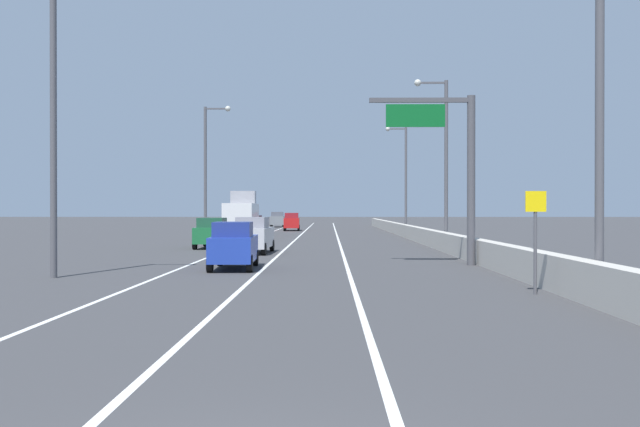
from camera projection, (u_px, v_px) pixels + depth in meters
ground_plane at (322, 234)px, 69.55m from camera, size 320.00×320.00×0.00m
lane_stripe_left at (258, 237)px, 60.62m from camera, size 0.16×130.00×0.00m
lane_stripe_center at (298, 237)px, 60.58m from camera, size 0.16×130.00×0.00m
lane_stripe_right at (338, 237)px, 60.53m from camera, size 0.16×130.00×0.00m
jersey_barrier_right at (433, 238)px, 45.45m from camera, size 0.60×120.00×1.10m
overhead_sign_gantry at (454, 158)px, 30.37m from camera, size 4.68×0.36×7.50m
speed_advisory_sign at (535, 234)px, 19.93m from camera, size 0.60×0.11×3.00m
lamp_post_right_near at (591, 75)px, 18.56m from camera, size 2.14×0.44×10.70m
lamp_post_right_second at (442, 152)px, 43.48m from camera, size 2.14×0.44×10.70m
lamp_post_right_third at (403, 173)px, 68.39m from camera, size 2.14×0.44×10.70m
lamp_post_left_near at (60, 108)px, 24.78m from camera, size 2.14×0.44×10.70m
lamp_post_left_mid at (208, 164)px, 54.67m from camera, size 2.14×0.44×10.70m
car_gray_0 at (277, 219)px, 96.61m from camera, size 2.06×4.54×2.13m
car_green_1 at (213, 233)px, 43.91m from camera, size 1.90×4.45×1.94m
car_red_2 at (292, 222)px, 80.05m from camera, size 1.94×4.41×2.07m
car_blue_3 at (234, 246)px, 28.46m from camera, size 1.90×4.21×1.96m
car_black_4 at (253, 225)px, 67.23m from camera, size 1.80×4.74×1.89m
car_silver_5 at (253, 235)px, 38.70m from camera, size 2.02×4.68×2.04m
box_truck at (242, 217)px, 58.76m from camera, size 2.63×7.58×4.08m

